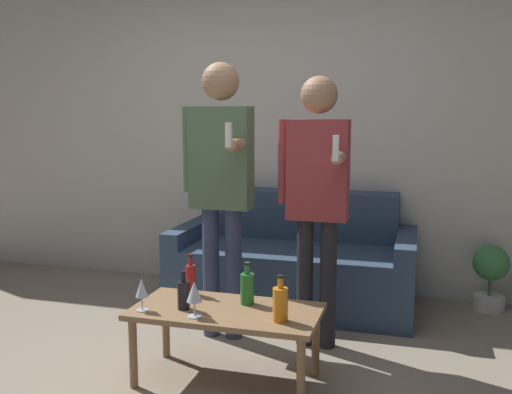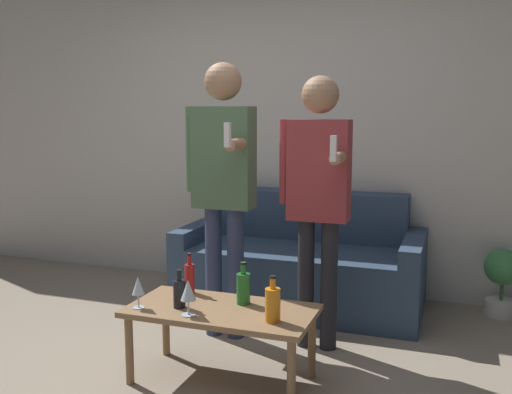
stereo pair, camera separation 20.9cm
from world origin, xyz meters
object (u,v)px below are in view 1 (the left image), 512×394
Objects in this scene: bottle_orange at (247,288)px; person_standing_left at (221,175)px; person_standing_right at (317,187)px; couch at (294,264)px; coffee_table at (226,317)px.

person_standing_left is at bearing 123.47° from bottle_orange.
bottle_orange is 0.13× the size of person_standing_left.
person_standing_right is (0.29, 0.51, 0.50)m from bottle_orange.
person_standing_right is (0.61, 0.02, -0.05)m from person_standing_left.
bottle_orange is 0.77m from person_standing_right.
person_standing_left is at bearing -111.53° from couch.
person_standing_left is (-0.31, -0.78, 0.75)m from couch.
couch is at bearing 68.47° from person_standing_left.
coffee_table is at bearing -129.34° from bottle_orange.
person_standing_right is (0.30, -0.77, 0.70)m from couch.
person_standing_left is at bearing -178.31° from person_standing_right.
couch is at bearing 111.41° from person_standing_right.
person_standing_left is 1.06× the size of person_standing_right.
coffee_table is (-0.07, -1.38, 0.06)m from couch.
coffee_table is 4.28× the size of bottle_orange.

